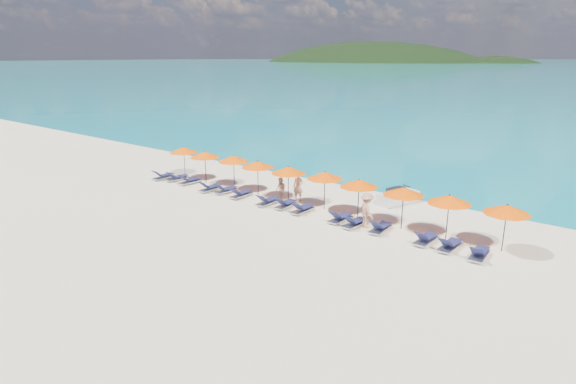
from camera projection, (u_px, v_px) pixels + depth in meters
The scene contains 32 objects.
ground at pixel (252, 226), 25.25m from camera, with size 1400.00×1400.00×0.00m, color beige.
headland_main at pixel (368, 92), 621.05m from camera, with size 374.00×242.00×126.50m.
headland_small at pixel (493, 95), 544.77m from camera, with size 162.00×126.00×85.50m.
jetski at pixel (398, 197), 29.05m from camera, with size 1.76×2.92×0.98m.
beachgoer_a at pixel (298, 187), 29.39m from camera, with size 0.65×0.43×1.79m, color tan.
beachgoer_b at pixel (281, 189), 29.43m from camera, with size 0.72×0.41×1.47m, color tan.
beachgoer_c at pixel (367, 210), 24.82m from camera, with size 1.20×0.56×1.86m, color tan.
umbrella_0 at pixel (184, 150), 34.94m from camera, with size 2.10×2.10×2.28m.
umbrella_1 at pixel (205, 154), 33.30m from camera, with size 2.10×2.10×2.28m.
umbrella_2 at pixel (234, 159), 31.97m from camera, with size 2.10×2.10×2.28m.
umbrella_3 at pixel (258, 164), 30.33m from camera, with size 2.10×2.10×2.28m.
umbrella_4 at pixel (288, 170), 28.81m from camera, with size 2.10×2.10×2.28m.
umbrella_5 at pixel (325, 175), 27.53m from camera, with size 2.10×2.10×2.28m.
umbrella_6 at pixel (359, 183), 25.85m from camera, with size 2.10×2.10×2.28m.
umbrella_7 at pixel (404, 191), 24.32m from camera, with size 2.10×2.10×2.28m.
umbrella_8 at pixel (449, 199), 22.96m from camera, with size 2.10×2.10×2.28m.
umbrella_9 at pixel (507, 209), 21.48m from camera, with size 2.10×2.10×2.28m.
lounger_0 at pixel (163, 176), 34.72m from camera, with size 0.62×1.70×0.66m.
lounger_1 at pixel (177, 177), 34.32m from camera, with size 0.79×1.75×0.66m.
lounger_2 at pixel (190, 181), 33.48m from camera, with size 0.69×1.72×0.66m.
lounger_3 at pixel (210, 188), 31.70m from camera, with size 0.63×1.70×0.66m.
lounger_4 at pixel (226, 189), 31.25m from camera, with size 0.79×1.75×0.66m.
lounger_5 at pixel (241, 194), 30.28m from camera, with size 0.74×1.74×0.66m.
lounger_6 at pixel (268, 201), 28.78m from camera, with size 0.67×1.72×0.66m.
lounger_7 at pixel (286, 204), 28.23m from camera, with size 0.77×1.75×0.66m.
lounger_8 at pixel (302, 209), 27.34m from camera, with size 0.65×1.71×0.66m.
lounger_9 at pixel (340, 218), 25.86m from camera, with size 0.65×1.71×0.66m.
lounger_10 at pixel (355, 222), 25.10m from camera, with size 0.78×1.75×0.66m.
lounger_11 at pixel (380, 227), 24.38m from camera, with size 0.72×1.73×0.66m.
lounger_12 at pixel (426, 239), 22.89m from camera, with size 0.67×1.72×0.66m.
lounger_13 at pixel (450, 245), 22.13m from camera, with size 0.69×1.72×0.66m.
lounger_14 at pixel (479, 253), 21.20m from camera, with size 0.75×1.74×0.66m.
Camera 1 is at (16.38, -17.35, 8.66)m, focal length 30.00 mm.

